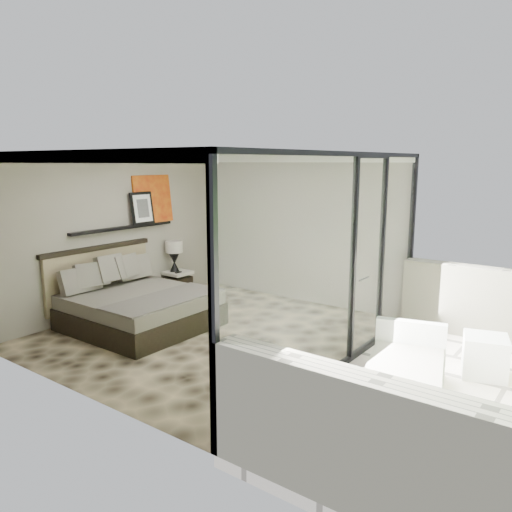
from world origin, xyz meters
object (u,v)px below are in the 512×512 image
Objects in this scene: nightstand at (178,285)px; bed at (136,305)px; ottoman at (485,356)px; table_lamp at (174,252)px; lounger at (404,379)px.

bed is at bearing -42.14° from nightstand.
nightstand is at bearing 176.47° from ottoman.
nightstand is 0.91× the size of ottoman.
table_lamp is (-0.80, 1.66, 0.56)m from bed.
table_lamp is 5.53m from lounger.
ottoman is at bearing 47.73° from lounger.
table_lamp reaches higher than nightstand.
table_lamp is 5.92m from ottoman.
table_lamp reaches higher than lounger.
nightstand is 0.68m from table_lamp.
lounger is (5.22, -1.54, -0.02)m from nightstand.
ottoman is (5.88, -0.33, -0.65)m from table_lamp.
lounger reaches higher than nightstand.
lounger reaches higher than ottoman.
nightstand is at bearing 113.82° from bed.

